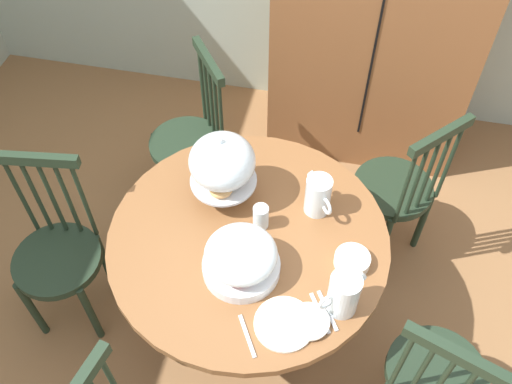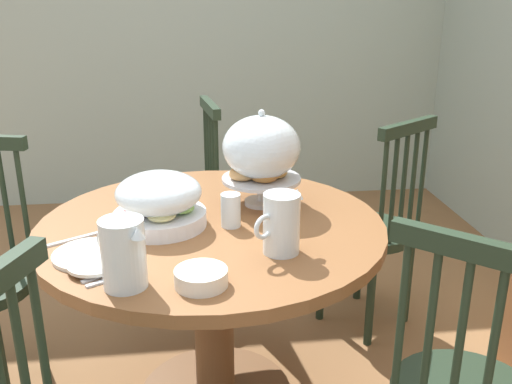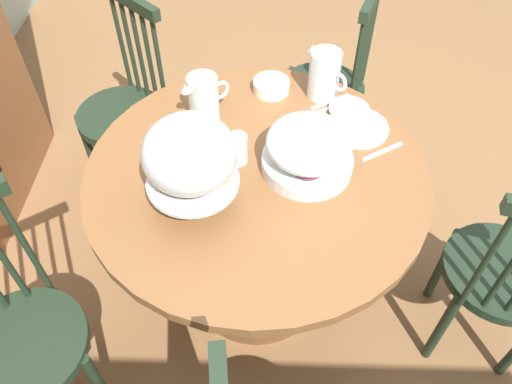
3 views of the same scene
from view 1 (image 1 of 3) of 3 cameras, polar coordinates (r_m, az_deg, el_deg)
ground_plane at (r=2.86m, az=1.87°, el=-14.09°), size 10.00×10.00×0.00m
dining_table at (r=2.44m, az=-0.75°, el=-7.52°), size 1.15×1.15×0.74m
windsor_chair_near_window at (r=3.02m, az=-6.73°, el=5.09°), size 0.46×0.46×0.97m
windsor_chair_by_cabinet at (r=2.70m, az=-19.63°, el=-6.15°), size 0.40×0.40×0.97m
windsor_chair_far_side at (r=2.39m, az=17.87°, el=-17.89°), size 0.43×0.43×0.97m
windsor_chair_host_seat at (r=2.86m, az=14.24°, el=0.13°), size 0.47×0.47×0.97m
pastry_stand_with_dome at (r=2.24m, az=-3.49°, el=2.90°), size 0.28×0.28×0.34m
fruit_platter_covered at (r=2.09m, az=-1.54°, el=-6.81°), size 0.30×0.30×0.18m
orange_juice_pitcher at (r=2.04m, az=8.95°, el=-10.43°), size 0.16×0.15×0.19m
milk_pitcher at (r=2.28m, az=6.38°, el=-0.49°), size 0.13×0.17×0.18m
china_plate_large at (r=2.05m, az=2.90°, el=-13.40°), size 0.22×0.22×0.01m
china_plate_small at (r=2.05m, az=5.49°, el=-13.10°), size 0.15×0.15×0.01m
cereal_bowl at (r=2.19m, az=9.86°, el=-6.93°), size 0.14×0.14×0.04m
drinking_glass at (r=2.24m, az=0.50°, el=-2.57°), size 0.06×0.06×0.11m
table_knife at (r=2.08m, az=6.59°, el=-12.26°), size 0.10×0.15×0.01m
dinner_fork at (r=2.09m, az=7.36°, el=-12.01°), size 0.10×0.15×0.01m
soup_spoon at (r=2.03m, az=-0.92°, el=-14.59°), size 0.10×0.15×0.01m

